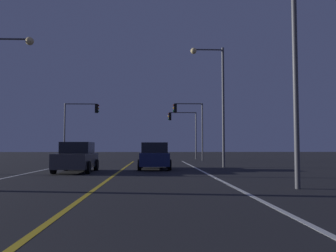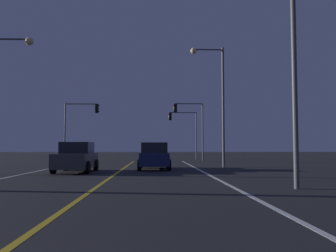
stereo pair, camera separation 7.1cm
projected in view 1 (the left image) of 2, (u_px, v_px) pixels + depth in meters
The scene contains 9 objects.
lane_edge_right at pixel (221, 181), 14.96m from camera, with size 0.16×40.87×0.01m, color silver.
lane_center_divider at pixel (106, 181), 14.76m from camera, with size 0.16×40.87×0.01m, color gold.
car_oncoming at pixel (77, 158), 20.16m from camera, with size 2.02×4.30×1.70m.
car_ahead_far at pixel (154, 156), 22.70m from camera, with size 2.02×4.30×1.70m.
traffic_light_near_right at pixel (189, 118), 36.12m from camera, with size 3.08×0.36×5.87m.
traffic_light_near_left at pixel (81, 118), 35.68m from camera, with size 3.48×0.36×5.80m.
traffic_light_far_right at pixel (183, 124), 41.59m from camera, with size 3.36×0.36×5.50m.
street_lamp_right_near at pixel (282, 29), 12.39m from camera, with size 2.11×0.44×8.82m.
street_lamp_right_far at pixel (216, 91), 25.11m from camera, with size 2.40×0.44×8.48m.
Camera 1 is at (1.97, -0.53, 1.43)m, focal length 38.04 mm.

